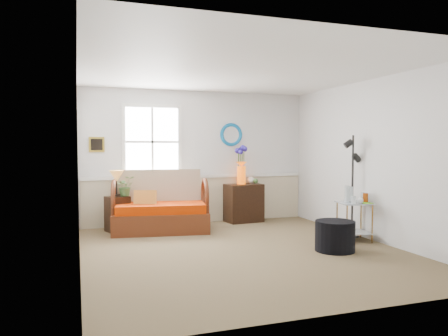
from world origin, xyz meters
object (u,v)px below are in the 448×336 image
object	(u,v)px
lamp_stand	(118,214)
ottoman	(335,236)
cabinet	(244,203)
floor_lamp	(352,186)
side_table	(354,221)
loveseat	(160,201)

from	to	relation	value
lamp_stand	ottoman	world-z (taller)	lamp_stand
cabinet	floor_lamp	xyz separation A→B (m)	(1.21, -1.91, 0.47)
side_table	floor_lamp	world-z (taller)	floor_lamp
loveseat	ottoman	xyz separation A→B (m)	(2.14, -2.25, -0.32)
lamp_stand	side_table	size ratio (longest dim) A/B	1.01
loveseat	side_table	world-z (taller)	loveseat
side_table	floor_lamp	distance (m)	0.63
cabinet	side_table	xyz separation A→B (m)	(1.06, -2.19, -0.07)
lamp_stand	floor_lamp	distance (m)	4.11
loveseat	cabinet	xyz separation A→B (m)	(1.76, 0.44, -0.16)
cabinet	ottoman	bearing A→B (deg)	-87.52
cabinet	floor_lamp	size ratio (longest dim) A/B	0.44
lamp_stand	cabinet	world-z (taller)	cabinet
loveseat	lamp_stand	size ratio (longest dim) A/B	2.64
side_table	cabinet	bearing A→B (deg)	115.80
side_table	loveseat	bearing A→B (deg)	148.22
lamp_stand	cabinet	bearing A→B (deg)	4.87
loveseat	floor_lamp	distance (m)	3.33
loveseat	lamp_stand	world-z (taller)	loveseat
loveseat	side_table	size ratio (longest dim) A/B	2.68
loveseat	side_table	distance (m)	3.33
loveseat	cabinet	size ratio (longest dim) A/B	2.19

